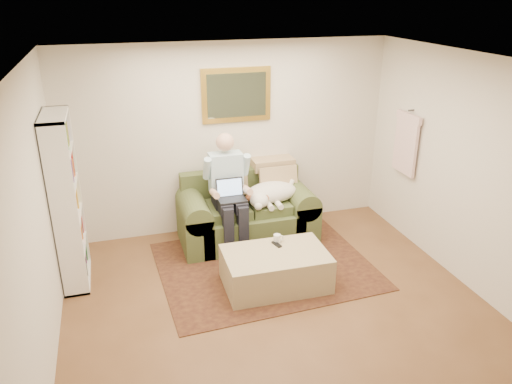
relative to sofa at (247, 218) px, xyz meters
name	(u,v)px	position (x,y,z in m)	size (l,w,h in m)	color
room_shell	(280,198)	(-0.11, -1.66, 0.99)	(4.51, 5.00, 2.61)	brown
rug	(265,265)	(0.02, -0.77, -0.31)	(2.56, 2.04, 0.01)	black
sofa	(247,218)	(0.00, 0.00, 0.00)	(1.81, 0.92, 1.08)	#4E5A2F
seated_man	(230,194)	(-0.27, -0.17, 0.45)	(0.59, 0.85, 1.52)	#8CC2D8
laptop	(231,194)	(-0.27, -0.24, 0.48)	(0.35, 0.28, 0.25)	black
sleeping_dog	(272,192)	(0.32, -0.09, 0.38)	(0.74, 0.47, 0.28)	white
ottoman	(275,269)	(0.00, -1.22, -0.10)	(1.18, 0.75, 0.43)	tan
coffee_mug	(277,238)	(0.10, -0.98, 0.17)	(0.08, 0.08, 0.10)	white
tv_remote	(277,244)	(0.07, -1.05, 0.13)	(0.05, 0.15, 0.02)	black
bookshelf	(66,202)	(-2.21, -0.41, 0.69)	(0.28, 0.80, 2.00)	white
wall_mirror	(236,95)	(0.00, 0.46, 1.59)	(0.94, 0.04, 0.72)	gold
hanging_shirt	(406,140)	(2.08, -0.41, 1.04)	(0.06, 0.52, 0.90)	beige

